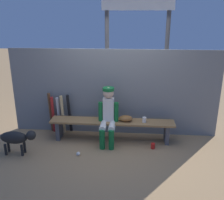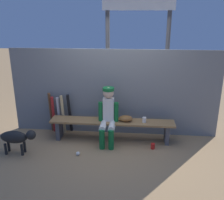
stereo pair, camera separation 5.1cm
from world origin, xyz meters
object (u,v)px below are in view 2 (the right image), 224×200
Objects in this scene: bat_wood_natural at (63,114)px; dog at (17,137)px; baseball_glove at (126,118)px; cup_on_ground at (153,146)px; player_seated at (108,114)px; dugout_bench at (112,125)px; bat_aluminum_black at (70,113)px; bat_aluminum_silver at (59,115)px; bat_aluminum_red at (53,114)px; bat_wood_dark at (51,112)px; scoreboard at (141,12)px; cup_on_bench at (144,120)px; baseball at (78,154)px.

dog is at bearing -123.04° from bat_wood_natural.
cup_on_ground is at bearing -27.73° from baseball_glove.
player_seated is 10.49× the size of cup_on_ground.
baseball_glove is 0.77m from cup_on_ground.
dugout_bench is 2.83× the size of bat_aluminum_black.
bat_aluminum_silver is (-1.21, 0.28, 0.06)m from dugout_bench.
bat_aluminum_red is at bearing 173.42° from bat_wood_natural.
bat_wood_dark reaches higher than dog.
bat_aluminum_black is at bearing -144.54° from scoreboard.
cup_on_bench is (0.66, -0.03, 0.15)m from dugout_bench.
bat_aluminum_silver is at bearing 161.25° from player_seated.
bat_aluminum_red is at bearing -174.32° from bat_aluminum_black.
bat_aluminum_red is (-1.26, 0.38, -0.20)m from player_seated.
scoreboard reaches higher than baseball_glove.
bat_wood_natural is 8.07× the size of cup_on_bench.
bat_aluminum_black is 1.95m from cup_on_ground.
dugout_bench is 34.63× the size of baseball.
player_seated is 1.30× the size of bat_wood_natural.
bat_aluminum_silver reaches higher than dog.
bat_aluminum_black is at bearing 5.68° from bat_aluminum_red.
bat_aluminum_red is (-0.36, -0.04, -0.03)m from bat_aluminum_black.
scoreboard is at bearing 100.32° from cup_on_ground.
baseball_glove reaches higher than dugout_bench.
bat_wood_natural is (-1.39, 0.24, -0.06)m from baseball_glove.
cup_on_bench is 2.49m from dog.
bat_aluminum_silver is (-0.23, -0.03, -0.04)m from bat_aluminum_black.
bat_aluminum_red is at bearing 171.51° from cup_on_bench.
bat_aluminum_red is 7.70× the size of cup_on_ground.
cup_on_ground is 3.04m from scoreboard.
bat_wood_dark is 12.46× the size of baseball.
bat_wood_dark is (-1.67, 0.30, -0.04)m from baseball_glove.
cup_on_ground reaches higher than baseball.
player_seated reaches higher than bat_aluminum_black.
cup_on_bench is at bearing 6.51° from player_seated.
bat_wood_natural reaches higher than cup_on_bench.
bat_aluminum_silver is 7.51× the size of cup_on_ground.
bat_aluminum_red is at bearing 68.04° from dog.
cup_on_bench reaches higher than dog.
player_seated is 10.49× the size of cup_on_bench.
scoreboard reaches higher than cup_on_bench.
baseball_glove is at bearing -10.47° from bat_aluminum_silver.
bat_wood_dark is 2.08m from cup_on_bench.
player_seated is 1.36× the size of bat_aluminum_red.
player_seated is at bearing 168.69° from cup_on_ground.
cup_on_ground is at bearing -19.20° from dugout_bench.
bat_aluminum_silver is (-1.49, 0.28, -0.09)m from baseball_glove.
cup_on_bench is (-0.18, 0.27, 0.44)m from cup_on_ground.
baseball_glove is 0.30× the size of bat_wood_dark.
scoreboard is at bearing 68.85° from dugout_bench.
dog is (-1.66, -0.60, -0.29)m from player_seated.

